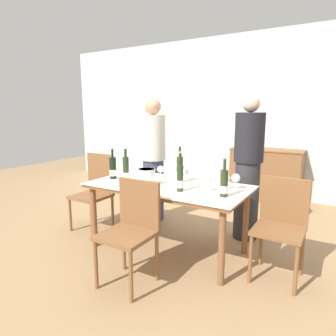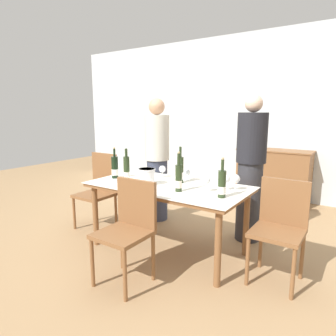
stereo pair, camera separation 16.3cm
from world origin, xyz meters
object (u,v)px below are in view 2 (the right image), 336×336
(wine_bottle_4, at_px, (179,178))
(wine_glass_4, at_px, (206,181))
(wine_bottle_3, at_px, (115,168))
(wine_glass_1, at_px, (162,169))
(wine_bottle_2, at_px, (180,170))
(chair_right_end, at_px, (280,223))
(chair_left_end, at_px, (99,186))
(chair_near_front, at_px, (129,224))
(sideboard_cabinet, at_px, (273,176))
(dining_table, at_px, (168,191))
(wine_bottle_1, at_px, (222,184))
(wine_glass_0, at_px, (187,173))
(person_host, at_px, (157,160))
(person_guest_left, at_px, (250,170))
(ice_bucket, at_px, (147,176))
(wine_glass_2, at_px, (236,179))
(wine_bottle_0, at_px, (127,170))
(wine_glass_3, at_px, (225,180))

(wine_bottle_4, distance_m, wine_glass_4, 0.27)
(wine_bottle_3, distance_m, wine_glass_1, 0.55)
(wine_bottle_2, height_order, chair_right_end, wine_bottle_2)
(chair_left_end, xyz_separation_m, chair_near_front, (1.17, -0.77, -0.01))
(sideboard_cabinet, height_order, chair_left_end, chair_left_end)
(dining_table, height_order, wine_bottle_2, wine_bottle_2)
(wine_bottle_1, distance_m, chair_near_front, 0.89)
(sideboard_cabinet, xyz_separation_m, wine_glass_0, (-0.40, -2.13, 0.38))
(wine_bottle_4, relative_size, chair_right_end, 0.43)
(person_host, bearing_deg, wine_bottle_3, -92.67)
(wine_bottle_3, relative_size, person_guest_left, 0.21)
(wine_bottle_4, bearing_deg, ice_bucket, 174.56)
(chair_near_front, bearing_deg, chair_left_end, 146.87)
(dining_table, bearing_deg, wine_glass_2, 16.09)
(wine_bottle_1, relative_size, person_guest_left, 0.22)
(ice_bucket, height_order, wine_bottle_1, wine_bottle_1)
(wine_glass_2, height_order, chair_right_end, chair_right_end)
(ice_bucket, relative_size, wine_bottle_2, 0.46)
(dining_table, xyz_separation_m, chair_right_end, (1.13, 0.08, -0.13))
(wine_bottle_4, bearing_deg, wine_bottle_2, 119.10)
(wine_bottle_0, relative_size, wine_glass_3, 2.42)
(sideboard_cabinet, distance_m, chair_near_front, 3.13)
(chair_near_front, distance_m, chair_right_end, 1.33)
(sideboard_cabinet, bearing_deg, person_guest_left, -84.33)
(dining_table, bearing_deg, wine_glass_4, -3.06)
(chair_near_front, relative_size, person_guest_left, 0.54)
(sideboard_cabinet, relative_size, ice_bucket, 6.33)
(wine_bottle_4, relative_size, wine_glass_1, 2.83)
(sideboard_cabinet, height_order, wine_glass_2, wine_glass_2)
(wine_glass_3, distance_m, wine_glass_4, 0.20)
(wine_bottle_4, xyz_separation_m, person_guest_left, (0.40, 0.90, -0.02))
(ice_bucket, distance_m, chair_left_end, 1.01)
(wine_bottle_1, bearing_deg, wine_glass_1, 157.10)
(wine_bottle_0, xyz_separation_m, wine_glass_4, (0.88, 0.14, -0.03))
(chair_near_front, distance_m, person_host, 1.58)
(wine_glass_0, distance_m, wine_glass_4, 0.52)
(wine_glass_0, bearing_deg, wine_bottle_2, -88.11)
(wine_bottle_0, distance_m, wine_glass_0, 0.67)
(chair_left_end, xyz_separation_m, chair_right_end, (2.26, -0.01, -0.01))
(person_guest_left, bearing_deg, wine_bottle_4, -113.65)
(chair_left_end, bearing_deg, wine_bottle_0, -20.09)
(person_host, bearing_deg, chair_near_front, -63.25)
(wine_bottle_4, bearing_deg, dining_table, 145.42)
(wine_bottle_0, height_order, chair_right_end, wine_bottle_0)
(wine_bottle_1, xyz_separation_m, wine_glass_1, (-0.92, 0.39, -0.03))
(ice_bucket, relative_size, wine_bottle_0, 0.49)
(wine_bottle_4, xyz_separation_m, person_host, (-0.88, 0.86, -0.03))
(wine_glass_0, xyz_separation_m, chair_left_end, (-1.18, -0.21, -0.28))
(wine_glass_2, bearing_deg, wine_bottle_1, -91.39)
(wine_bottle_0, xyz_separation_m, chair_left_end, (-0.71, 0.26, -0.33))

